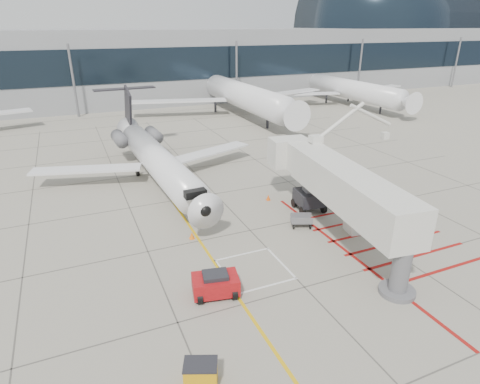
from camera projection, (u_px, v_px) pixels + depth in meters
name	position (u px, v px, depth m)	size (l,w,h in m)	color
ground_plane	(274.00, 255.00, 28.00)	(260.00, 260.00, 0.00)	gray
regional_jet	(162.00, 151.00, 37.42)	(24.15, 30.45, 7.98)	white
jet_bridge	(348.00, 196.00, 28.26)	(8.80, 18.59, 7.44)	silver
pushback_tug	(215.00, 283.00, 23.65)	(2.70, 1.69, 1.58)	#AA1014
spill_bin	(201.00, 374.00, 17.72)	(1.44, 0.96, 1.25)	#CD920B
baggage_cart	(301.00, 221.00, 31.76)	(1.66, 1.05, 1.05)	#5C5C61
ground_power_unit	(363.00, 219.00, 30.98)	(2.49, 1.45, 1.97)	silver
cone_nose	(192.00, 235.00, 30.09)	(0.39, 0.39, 0.54)	orange
cone_side	(268.00, 197.00, 36.72)	(0.38, 0.38, 0.52)	#E1520B
terminal_building	(167.00, 63.00, 88.21)	(180.00, 28.00, 14.00)	gray
terminal_glass_band	(184.00, 64.00, 75.93)	(180.00, 0.10, 6.00)	black
terminal_dome	(385.00, 28.00, 107.44)	(40.00, 28.00, 28.00)	black
bg_aircraft_c	(236.00, 77.00, 70.51)	(37.93, 42.15, 12.64)	silver
bg_aircraft_d	(345.00, 76.00, 79.46)	(32.92, 36.58, 10.97)	silver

